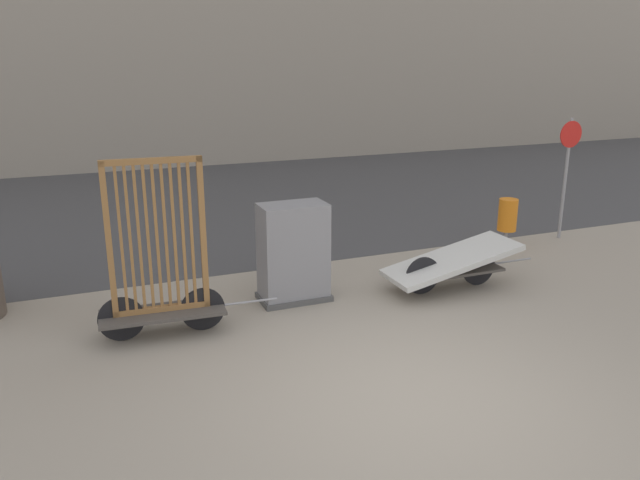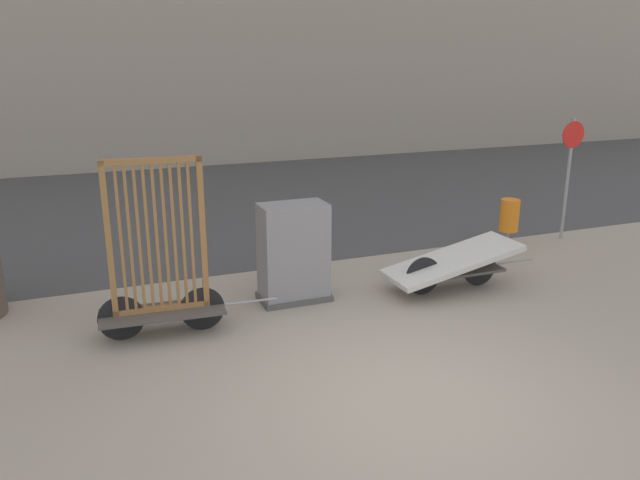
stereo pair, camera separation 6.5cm
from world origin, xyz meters
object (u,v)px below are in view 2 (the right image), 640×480
(bike_cart_with_bedframe, at_px, (160,275))
(trash_bin, at_px, (509,216))
(bike_cart_with_mattress, at_px, (453,263))
(sign_post, at_px, (570,163))
(utility_cabinet, at_px, (294,255))

(bike_cart_with_bedframe, height_order, trash_bin, bike_cart_with_bedframe)
(bike_cart_with_mattress, bearing_deg, sign_post, 23.76)
(sign_post, bearing_deg, utility_cabinet, -169.82)
(sign_post, bearing_deg, bike_cart_with_mattress, -156.14)
(utility_cabinet, bearing_deg, sign_post, 10.18)
(bike_cart_with_mattress, xyz_separation_m, trash_bin, (2.20, 1.53, 0.16))
(bike_cart_with_bedframe, distance_m, trash_bin, 6.57)
(bike_cart_with_bedframe, bearing_deg, sign_post, 15.01)
(sign_post, bearing_deg, bike_cart_with_bedframe, -168.70)
(trash_bin, bearing_deg, bike_cart_with_mattress, -145.14)
(trash_bin, bearing_deg, bike_cart_with_bedframe, -166.50)
(bike_cart_with_bedframe, xyz_separation_m, utility_cabinet, (1.89, 0.49, -0.13))
(bike_cart_with_mattress, distance_m, sign_post, 3.91)
(bike_cart_with_bedframe, height_order, utility_cabinet, bike_cart_with_bedframe)
(bike_cart_with_mattress, bearing_deg, utility_cabinet, 167.78)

